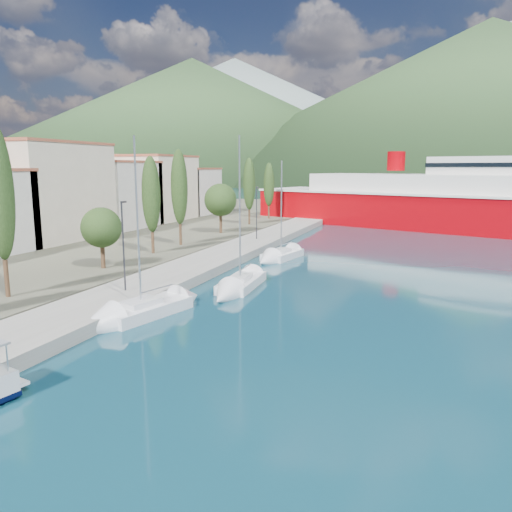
% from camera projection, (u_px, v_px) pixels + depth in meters
% --- Properties ---
extents(ground, '(1400.00, 1400.00, 0.00)m').
position_uv_depth(ground, '(394.00, 202.00, 130.50)').
color(ground, '#103B4B').
extents(quay, '(5.00, 88.00, 0.80)m').
position_uv_depth(quay, '(209.00, 262.00, 46.47)').
color(quay, gray).
rests_on(quay, ground).
extents(town_buildings, '(9.20, 69.20, 11.30)m').
position_uv_depth(town_buildings, '(81.00, 195.00, 63.38)').
color(town_buildings, beige).
rests_on(town_buildings, land_strip).
extents(tree_row, '(4.16, 63.40, 11.15)m').
position_uv_depth(tree_row, '(177.00, 197.00, 53.22)').
color(tree_row, '#47301E').
rests_on(tree_row, land_strip).
extents(lamp_posts, '(0.15, 48.87, 6.06)m').
position_uv_depth(lamp_posts, '(136.00, 240.00, 34.82)').
color(lamp_posts, '#2D2D33').
rests_on(lamp_posts, quay).
extents(sailboat_near, '(4.42, 8.60, 11.86)m').
position_uv_depth(sailboat_near, '(121.00, 318.00, 29.32)').
color(sailboat_near, silver).
rests_on(sailboat_near, ground).
extents(sailboat_mid, '(2.79, 8.64, 12.25)m').
position_uv_depth(sailboat_mid, '(233.00, 289.00, 36.34)').
color(sailboat_mid, silver).
rests_on(sailboat_mid, ground).
extents(sailboat_far, '(3.55, 7.53, 10.63)m').
position_uv_depth(sailboat_far, '(274.00, 258.00, 48.85)').
color(sailboat_far, silver).
rests_on(sailboat_far, ground).
extents(ferry, '(61.95, 31.37, 12.11)m').
position_uv_depth(ferry, '(450.00, 204.00, 73.50)').
color(ferry, '#9E0007').
rests_on(ferry, ground).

